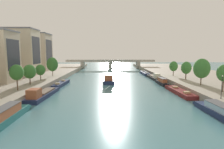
% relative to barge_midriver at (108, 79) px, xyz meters
% --- Properties ---
extents(quay_left, '(36.00, 170.00, 1.95)m').
position_rel_barge_midriver_xyz_m(quay_left, '(-36.93, 1.51, -0.05)').
color(quay_left, gray).
rests_on(quay_left, ground).
extents(quay_right, '(36.00, 170.00, 1.95)m').
position_rel_barge_midriver_xyz_m(quay_right, '(39.90, 1.51, -0.05)').
color(quay_right, gray).
rests_on(quay_right, ground).
extents(barge_midriver, '(4.66, 20.88, 3.45)m').
position_rel_barge_midriver_xyz_m(barge_midriver, '(0.00, 0.00, 0.00)').
color(barge_midriver, '#1E284C').
rests_on(barge_midriver, ground).
extents(wake_behind_barge, '(5.60, 5.97, 0.03)m').
position_rel_barge_midriver_xyz_m(wake_behind_barge, '(1.58, -13.35, -1.01)').
color(wake_behind_barge, silver).
rests_on(wake_behind_barge, ground).
extents(moored_boat_left_near, '(2.73, 13.93, 2.68)m').
position_rel_barge_midriver_xyz_m(moored_boat_left_near, '(-16.84, -43.28, 0.09)').
color(moored_boat_left_near, '#23666B').
rests_on(moored_boat_left_near, ground).
extents(moored_boat_left_end, '(3.94, 16.65, 3.15)m').
position_rel_barge_midriver_xyz_m(moored_boat_left_end, '(-16.99, -26.49, -0.11)').
color(moored_boat_left_end, '#1E284C').
rests_on(moored_boat_left_end, ground).
extents(moored_boat_left_midway, '(2.98, 14.88, 2.20)m').
position_rel_barge_midriver_xyz_m(moored_boat_left_midway, '(-16.70, -8.95, -0.45)').
color(moored_boat_left_midway, '#1E284C').
rests_on(moored_boat_left_midway, ground).
extents(moored_boat_right_near, '(3.32, 15.13, 2.36)m').
position_rel_barge_midriver_xyz_m(moored_boat_right_near, '(20.26, -41.85, -0.04)').
color(moored_boat_right_near, '#1E284C').
rests_on(moored_boat_right_near, ground).
extents(moored_boat_right_far, '(3.49, 16.17, 2.19)m').
position_rel_barge_midriver_xyz_m(moored_boat_right_far, '(20.16, -22.60, -0.46)').
color(moored_boat_right_far, maroon).
rests_on(moored_boat_right_far, ground).
extents(moored_boat_right_upstream, '(2.25, 10.26, 2.52)m').
position_rel_barge_midriver_xyz_m(moored_boat_right_upstream, '(19.38, -8.15, 0.02)').
color(moored_boat_right_upstream, black).
rests_on(moored_boat_right_upstream, ground).
extents(moored_boat_right_lone, '(3.19, 15.11, 2.97)m').
position_rel_barge_midriver_xyz_m(moored_boat_right_lone, '(20.06, 5.78, -0.16)').
color(moored_boat_right_lone, black).
rests_on(moored_boat_right_lone, ground).
extents(moored_boat_right_second, '(2.88, 16.10, 2.28)m').
position_rel_barge_midriver_xyz_m(moored_boat_right_second, '(19.47, 23.40, -0.41)').
color(moored_boat_right_second, '#1E284C').
rests_on(moored_boat_right_second, ground).
extents(tree_left_past_mid, '(3.38, 3.38, 6.58)m').
position_rel_barge_midriver_xyz_m(tree_left_past_mid, '(-23.10, -26.65, 5.51)').
color(tree_left_past_mid, brown).
rests_on(tree_left_past_mid, quay_left).
extents(tree_left_nearest, '(3.68, 3.68, 6.03)m').
position_rel_barge_midriver_xyz_m(tree_left_nearest, '(-23.50, -18.32, 4.84)').
color(tree_left_nearest, brown).
rests_on(tree_left_nearest, quay_left).
extents(tree_left_end_of_row, '(3.34, 3.34, 5.41)m').
position_rel_barge_midriver_xyz_m(tree_left_end_of_row, '(-23.99, -8.53, 4.43)').
color(tree_left_end_of_row, brown).
rests_on(tree_left_end_of_row, quay_left).
extents(tree_left_by_lamp, '(4.51, 4.51, 7.69)m').
position_rel_barge_midriver_xyz_m(tree_left_by_lamp, '(-22.85, 1.55, 5.76)').
color(tree_left_by_lamp, brown).
rests_on(tree_left_by_lamp, quay_left).
extents(tree_right_third, '(3.26, 3.26, 6.73)m').
position_rel_barge_midriver_xyz_m(tree_right_third, '(28.09, -29.42, 5.56)').
color(tree_right_third, brown).
rests_on(tree_right_third, quay_right).
extents(tree_right_far, '(4.68, 4.68, 7.85)m').
position_rel_barge_midriver_xyz_m(tree_right_far, '(27.45, -20.09, 5.88)').
color(tree_right_far, brown).
rests_on(tree_right_far, quay_right).
extents(tree_right_distant, '(3.61, 3.61, 6.40)m').
position_rel_barge_midriver_xyz_m(tree_right_distant, '(28.03, -8.27, 5.08)').
color(tree_right_distant, brown).
rests_on(tree_right_distant, quay_right).
extents(tree_right_nearest, '(3.44, 3.44, 6.03)m').
position_rel_barge_midriver_xyz_m(tree_right_nearest, '(27.13, 1.93, 4.87)').
color(tree_right_nearest, brown).
rests_on(tree_right_nearest, quay_right).
extents(lamppost_right_bank, '(0.28, 0.28, 4.87)m').
position_rel_barge_midriver_xyz_m(lamppost_right_bank, '(23.65, -35.83, 3.59)').
color(lamppost_right_bank, black).
rests_on(lamppost_right_bank, quay_right).
extents(building_left_middle, '(13.61, 10.47, 19.61)m').
position_rel_barge_midriver_xyz_m(building_left_middle, '(-37.23, 5.64, 10.75)').
color(building_left_middle, beige).
rests_on(building_left_middle, quay_left).
extents(building_left_far_end, '(11.15, 12.47, 19.79)m').
position_rel_barge_midriver_xyz_m(building_left_far_end, '(-37.23, 25.96, 10.84)').
color(building_left_far_end, '#B2A38E').
rests_on(building_left_far_end, quay_left).
extents(bridge_far, '(64.83, 4.40, 6.41)m').
position_rel_barge_midriver_xyz_m(bridge_far, '(1.48, 60.51, 3.11)').
color(bridge_far, '#9E998E').
rests_on(bridge_far, ground).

